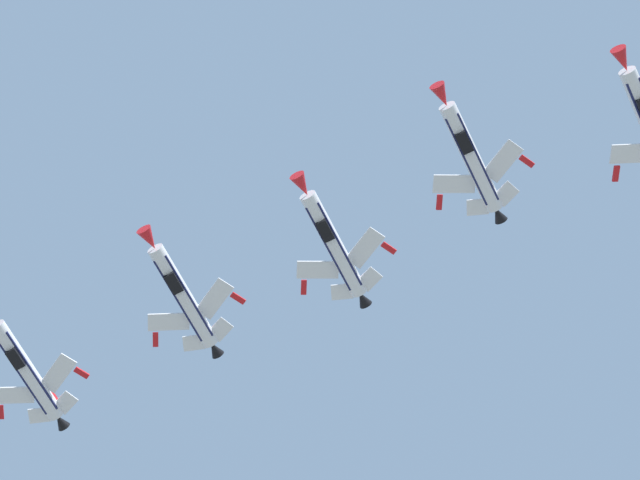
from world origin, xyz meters
name	(u,v)px	position (x,y,z in m)	size (l,w,h in m)	color
fighter_jet_left_wing	(470,155)	(6.78, 52.64, 134.97)	(10.32, 15.64, 4.37)	white
fighter_jet_right_wing	(333,242)	(-7.81, 59.17, 133.46)	(10.33, 15.64, 4.37)	white
fighter_jet_left_outer	(182,294)	(-23.58, 62.31, 132.90)	(10.27, 15.64, 4.39)	white
fighter_jet_right_outer	(26,369)	(-40.73, 67.50, 131.36)	(10.30, 15.64, 4.38)	white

